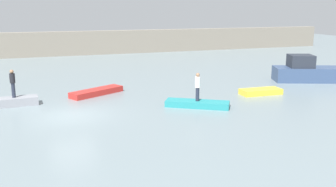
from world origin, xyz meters
TOP-DOWN VIEW (x-y plane):
  - ground_plane at (0.00, 0.00)m, footprint 120.00×120.00m
  - embankment_wall at (0.00, 27.80)m, footprint 80.00×1.20m
  - motorboat at (19.46, 3.75)m, footprint 6.34×4.18m
  - rowboat_grey at (-3.08, 3.44)m, footprint 2.81×1.15m
  - rowboat_red at (2.18, 4.69)m, footprint 3.97×2.82m
  - rowboat_teal at (7.45, -0.66)m, footprint 3.84×2.97m
  - rowboat_yellow at (13.02, 0.95)m, footprint 2.93×1.26m
  - person_white_shirt at (7.45, -0.66)m, footprint 0.32×0.32m
  - person_dark_shirt at (-3.08, 3.44)m, footprint 0.32×0.32m

SIDE VIEW (x-z plane):
  - ground_plane at x=0.00m, z-range 0.00..0.00m
  - rowboat_teal at x=7.45m, z-range 0.00..0.38m
  - rowboat_yellow at x=13.02m, z-range 0.00..0.39m
  - rowboat_red at x=2.18m, z-range 0.00..0.40m
  - rowboat_grey at x=-3.08m, z-range 0.00..0.52m
  - motorboat at x=19.46m, z-range -0.30..1.86m
  - person_white_shirt at x=7.45m, z-range 0.47..2.20m
  - person_dark_shirt at x=-3.08m, z-range 0.62..2.36m
  - embankment_wall at x=0.00m, z-range 0.00..3.02m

